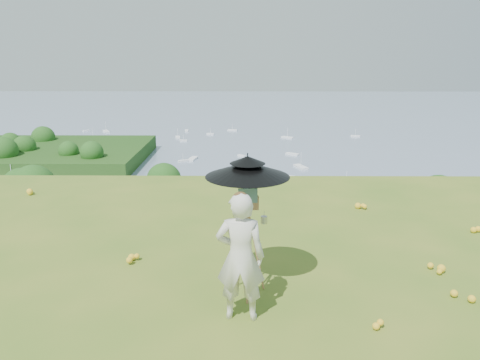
# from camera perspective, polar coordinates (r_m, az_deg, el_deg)

# --- Properties ---
(ground) EXTENTS (14.00, 14.00, 0.00)m
(ground) POSITION_cam_1_polar(r_m,az_deg,el_deg) (6.20, -3.14, -16.24)
(ground) COLOR #4C7521
(ground) RESTS_ON ground
(shoreline_tier) EXTENTS (170.00, 28.00, 8.00)m
(shoreline_tier) POSITION_cam_1_polar(r_m,az_deg,el_deg) (89.35, 0.19, -10.73)
(shoreline_tier) COLOR #6E6758
(shoreline_tier) RESTS_ON bay_water
(bay_water) EXTENTS (700.00, 700.00, 0.00)m
(bay_water) POSITION_cam_1_polar(r_m,az_deg,el_deg) (248.09, 0.38, 6.69)
(bay_water) COLOR slate
(bay_water) RESTS_ON ground
(peninsula) EXTENTS (90.00, 60.00, 12.00)m
(peninsula) POSITION_cam_1_polar(r_m,az_deg,el_deg) (180.02, -24.34, 3.64)
(peninsula) COLOR #133D10
(peninsula) RESTS_ON bay_water
(slope_trees) EXTENTS (110.00, 50.00, 6.00)m
(slope_trees) POSITION_cam_1_polar(r_m,az_deg,el_deg) (44.22, -0.05, -9.05)
(slope_trees) COLOR #194A16
(slope_trees) RESTS_ON forest_slope
(harbor_town) EXTENTS (110.00, 22.00, 5.00)m
(harbor_town) POSITION_cam_1_polar(r_m,az_deg,el_deg) (86.70, 0.19, -6.87)
(harbor_town) COLOR silver
(harbor_town) RESTS_ON shoreline_tier
(moored_boats) EXTENTS (140.00, 140.00, 0.70)m
(moored_boats) POSITION_cam_1_polar(r_m,az_deg,el_deg) (170.80, -3.87, 2.81)
(moored_boats) COLOR white
(moored_boats) RESTS_ON bay_water
(wildflowers) EXTENTS (10.00, 10.50, 0.12)m
(wildflowers) POSITION_cam_1_polar(r_m,az_deg,el_deg) (6.39, -3.00, -14.61)
(wildflowers) COLOR yellow
(wildflowers) RESTS_ON ground
(painter) EXTENTS (0.63, 0.44, 1.65)m
(painter) POSITION_cam_1_polar(r_m,az_deg,el_deg) (5.79, 0.05, -9.37)
(painter) COLOR silver
(painter) RESTS_ON ground
(field_easel) EXTENTS (0.62, 0.62, 1.54)m
(field_easel) POSITION_cam_1_polar(r_m,az_deg,el_deg) (6.37, 0.90, -7.56)
(field_easel) COLOR #97603F
(field_easel) RESTS_ON ground
(sun_umbrella) EXTENTS (1.26, 1.26, 0.72)m
(sun_umbrella) POSITION_cam_1_polar(r_m,az_deg,el_deg) (6.11, 0.91, -0.01)
(sun_umbrella) COLOR black
(sun_umbrella) RESTS_ON field_easel
(painter_cap) EXTENTS (0.21, 0.25, 0.10)m
(painter_cap) POSITION_cam_1_polar(r_m,az_deg,el_deg) (5.51, 0.05, -1.98)
(painter_cap) COLOR #D07273
(painter_cap) RESTS_ON painter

